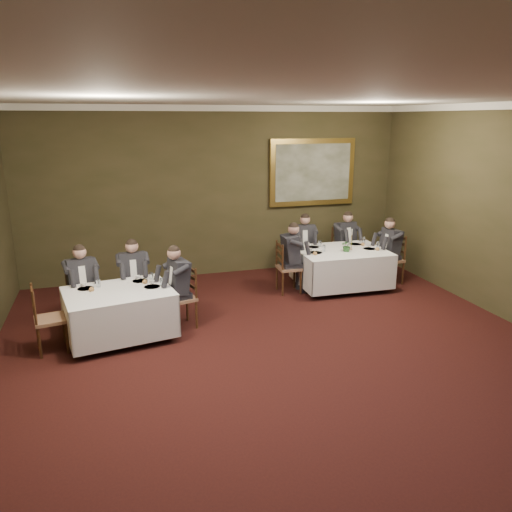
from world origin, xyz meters
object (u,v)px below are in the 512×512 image
diner_main_backleft (303,253)px  chair_sec_endright (182,310)px  chair_main_backleft (303,263)px  centerpiece (347,245)px  table_second (119,310)px  diner_main_endright (391,258)px  chair_main_endright (390,269)px  diner_sec_endright (181,297)px  chair_main_endleft (288,278)px  diner_sec_backleft (83,295)px  diner_main_backright (344,250)px  chair_sec_endleft (51,333)px  table_main (341,265)px  chair_sec_backleft (84,308)px  diner_main_endleft (289,266)px  painting (312,172)px  diner_sec_backright (134,287)px  chair_main_backright (343,260)px  chair_sec_backright (135,300)px  candlestick (351,242)px

diner_main_backleft → chair_sec_endright: (-2.86, -1.93, -0.23)m
chair_main_backleft → centerpiece: bearing=127.0°
table_second → diner_main_endright: (5.35, 1.18, 0.06)m
chair_main_endright → chair_sec_endright: bearing=98.3°
chair_main_backleft → chair_sec_endright: same height
table_second → diner_sec_endright: size_ratio=1.29×
chair_main_endleft → diner_sec_backleft: diner_sec_backleft is taller
diner_main_backright → chair_sec_endleft: bearing=11.7°
table_main → diner_sec_backleft: (-4.81, -0.51, 0.06)m
chair_main_backleft → diner_main_endright: (1.52, -0.93, 0.23)m
chair_main_backleft → diner_main_backright: (0.93, -0.04, 0.23)m
chair_main_endright → diner_sec_endright: diner_sec_endright is taller
chair_sec_backleft → diner_main_backright: bearing=-179.4°
diner_main_endleft → diner_main_backleft: bearing=145.0°
diner_main_endleft → diner_sec_endright: size_ratio=1.00×
chair_main_backleft → diner_main_backright: bearing=-170.6°
painting → diner_sec_backright: bearing=-154.1°
diner_main_endleft → chair_sec_endright: 2.48m
table_second → chair_sec_backleft: bearing=127.5°
diner_main_endleft → diner_main_endright: 2.17m
painting → table_second: bearing=-146.9°
diner_main_backleft → painting: painting is taller
diner_main_backright → diner_main_endleft: size_ratio=1.00×
diner_sec_backright → diner_main_backleft: bearing=-161.0°
chair_main_backright → chair_sec_backleft: same height
chair_main_backleft → chair_sec_endright: (-2.87, -1.94, 0.00)m
chair_main_backright → diner_sec_endright: bearing=17.0°
chair_sec_backright → painting: painting is taller
chair_main_backright → diner_sec_backright: diner_sec_backright is taller
diner_main_backright → diner_main_endright: same height
diner_sec_backright → diner_sec_endright: 0.96m
painting → diner_main_backleft: bearing=-122.8°
diner_main_endleft → centerpiece: bearing=84.1°
chair_main_backright → diner_main_backleft: bearing=-10.7°
chair_main_endleft → diner_main_endright: bearing=90.2°
table_main → diner_main_endright: 1.08m
centerpiece → diner_main_backleft: bearing=115.5°
chair_sec_endleft → centerpiece: bearing=93.5°
diner_sec_backright → chair_sec_endleft: bearing=38.7°
diner_main_endright → chair_sec_endleft: diner_main_endright is taller
centerpiece → chair_main_backleft: bearing=115.2°
diner_main_backleft → chair_sec_endright: size_ratio=1.35×
diner_sec_backright → chair_main_backleft: bearing=-160.9°
diner_main_endright → chair_sec_endright: diner_main_endright is taller
table_main → chair_main_endleft: 1.11m
chair_main_endleft → centerpiece: bearing=84.2°
chair_main_endleft → candlestick: (1.29, -0.04, 0.64)m
chair_main_endright → chair_sec_backleft: 5.93m
diner_main_backright → chair_sec_backleft: diner_main_backright is taller
chair_sec_endleft → centerpiece: centerpiece is taller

